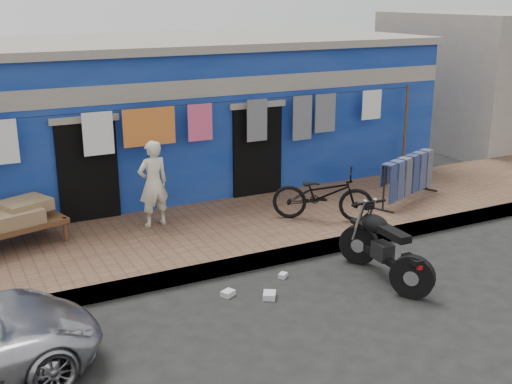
{
  "coord_description": "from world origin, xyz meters",
  "views": [
    {
      "loc": [
        -4.64,
        -7.04,
        4.27
      ],
      "look_at": [
        0.0,
        2.0,
        1.15
      ],
      "focal_mm": 45.0,
      "sensor_mm": 36.0,
      "label": 1
    }
  ],
  "objects_px": {
    "seated_person": "(153,184)",
    "charpoy": "(2,229)",
    "bicycle": "(323,189)",
    "motorcycle": "(385,245)",
    "jeans_rack": "(407,178)"
  },
  "relations": [
    {
      "from": "seated_person",
      "to": "charpoy",
      "type": "bearing_deg",
      "value": -8.84
    },
    {
      "from": "bicycle",
      "to": "motorcycle",
      "type": "bearing_deg",
      "value": -151.52
    },
    {
      "from": "seated_person",
      "to": "charpoy",
      "type": "xyz_separation_m",
      "value": [
        -2.6,
        0.05,
        -0.44
      ]
    },
    {
      "from": "motorcycle",
      "to": "jeans_rack",
      "type": "height_order",
      "value": "jeans_rack"
    },
    {
      "from": "charpoy",
      "to": "jeans_rack",
      "type": "relative_size",
      "value": 1.16
    },
    {
      "from": "bicycle",
      "to": "jeans_rack",
      "type": "distance_m",
      "value": 2.2
    },
    {
      "from": "bicycle",
      "to": "jeans_rack",
      "type": "height_order",
      "value": "bicycle"
    },
    {
      "from": "bicycle",
      "to": "motorcycle",
      "type": "relative_size",
      "value": 1.04
    },
    {
      "from": "motorcycle",
      "to": "jeans_rack",
      "type": "bearing_deg",
      "value": 47.28
    },
    {
      "from": "motorcycle",
      "to": "charpoy",
      "type": "height_order",
      "value": "motorcycle"
    },
    {
      "from": "seated_person",
      "to": "motorcycle",
      "type": "bearing_deg",
      "value": 119.77
    },
    {
      "from": "seated_person",
      "to": "motorcycle",
      "type": "height_order",
      "value": "seated_person"
    },
    {
      "from": "bicycle",
      "to": "charpoy",
      "type": "relative_size",
      "value": 0.81
    },
    {
      "from": "bicycle",
      "to": "jeans_rack",
      "type": "relative_size",
      "value": 0.94
    },
    {
      "from": "motorcycle",
      "to": "jeans_rack",
      "type": "xyz_separation_m",
      "value": [
        2.48,
        2.46,
        0.15
      ]
    }
  ]
}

